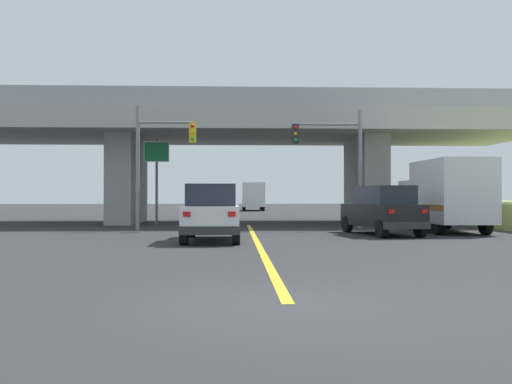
# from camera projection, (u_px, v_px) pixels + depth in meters

# --- Properties ---
(ground) EXTENTS (160.00, 160.00, 0.00)m
(ground) POSITION_uv_depth(u_px,v_px,m) (247.00, 223.00, 34.47)
(ground) COLOR #2B2B2D
(overpass_bridge) EXTENTS (33.51, 10.06, 7.20)m
(overpass_bridge) POSITION_uv_depth(u_px,v_px,m) (247.00, 136.00, 34.50)
(overpass_bridge) COLOR #A8A59E
(overpass_bridge) RESTS_ON ground
(lane_divider_stripe) EXTENTS (0.20, 23.29, 0.01)m
(lane_divider_stripe) POSITION_uv_depth(u_px,v_px,m) (257.00, 242.00, 20.24)
(lane_divider_stripe) COLOR yellow
(lane_divider_stripe) RESTS_ON ground
(suv_lead) EXTENTS (1.97, 4.69, 2.02)m
(suv_lead) POSITION_uv_depth(u_px,v_px,m) (212.00, 213.00, 20.61)
(suv_lead) COLOR silver
(suv_lead) RESTS_ON ground
(suv_crossing) EXTENTS (2.61, 4.99, 2.02)m
(suv_crossing) POSITION_uv_depth(u_px,v_px,m) (382.00, 210.00, 23.81)
(suv_crossing) COLOR black
(suv_crossing) RESTS_ON ground
(box_truck) EXTENTS (2.33, 6.51, 3.16)m
(box_truck) POSITION_uv_depth(u_px,v_px,m) (445.00, 195.00, 25.76)
(box_truck) COLOR silver
(box_truck) RESTS_ON ground
(traffic_signal_nearside) EXTENTS (3.40, 0.36, 5.76)m
(traffic_signal_nearside) POSITION_uv_depth(u_px,v_px,m) (337.00, 153.00, 27.95)
(traffic_signal_nearside) COLOR slate
(traffic_signal_nearside) RESTS_ON ground
(traffic_signal_farside) EXTENTS (2.81, 0.36, 5.83)m
(traffic_signal_farside) POSITION_uv_depth(u_px,v_px,m) (157.00, 152.00, 27.11)
(traffic_signal_farside) COLOR slate
(traffic_signal_farside) RESTS_ON ground
(highway_sign) EXTENTS (1.39, 0.17, 4.75)m
(highway_sign) POSITION_uv_depth(u_px,v_px,m) (157.00, 162.00, 31.64)
(highway_sign) COLOR #56595E
(highway_sign) RESTS_ON ground
(semi_truck_distant) EXTENTS (2.33, 6.41, 3.01)m
(semi_truck_distant) POSITION_uv_depth(u_px,v_px,m) (253.00, 196.00, 62.65)
(semi_truck_distant) COLOR navy
(semi_truck_distant) RESTS_ON ground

